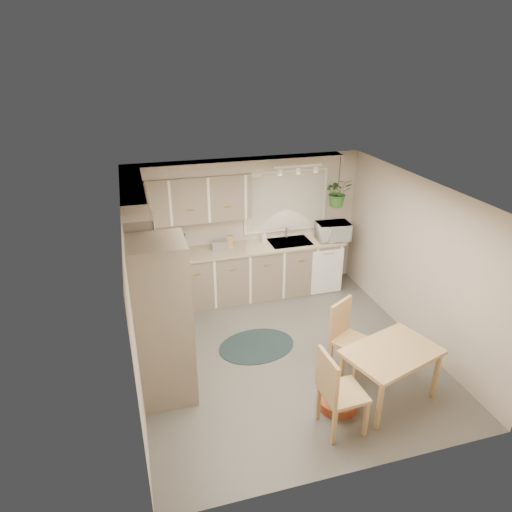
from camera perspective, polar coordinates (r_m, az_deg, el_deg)
The scene contains 35 objects.
floor at distance 6.72m, azimuth 3.59°, elevation -12.09°, with size 4.20×4.20×0.00m, color #5E5B53.
ceiling at distance 5.63m, azimuth 4.23°, elevation 7.94°, with size 4.20×4.20×0.00m, color white.
wall_back at distance 7.92m, azimuth -1.19°, elevation 3.77°, with size 4.00×0.04×2.40m, color #BEAE9D.
wall_front at distance 4.48m, azimuth 13.16°, elevation -14.86°, with size 4.00×0.04×2.40m, color #BEAE9D.
wall_left at distance 5.79m, azimuth -15.22°, elevation -5.37°, with size 0.04×4.20×2.40m, color #BEAE9D.
wall_right at distance 6.96m, azimuth 19.60°, elevation -0.72°, with size 0.04×4.20×2.40m, color #BEAE9D.
base_cab_left at distance 6.92m, azimuth -12.31°, elevation -6.99°, with size 0.60×1.85×0.90m, color gray.
base_cab_back at distance 7.90m, azimuth -1.99°, elevation -2.20°, with size 3.60×0.60×0.90m, color gray.
counter_left at distance 6.69m, azimuth -12.58°, elevation -3.54°, with size 0.64×1.89×0.04m, color #C3B18E.
counter_back at distance 7.70m, azimuth -2.03°, elevation 0.89°, with size 3.64×0.64×0.04m, color #C3B18E.
oven_stack at distance 5.54m, azimuth -11.54°, elevation -8.20°, with size 0.65×0.65×2.10m, color gray.
wall_oven_face at distance 5.56m, azimuth -8.24°, elevation -7.79°, with size 0.02×0.56×0.58m, color white.
upper_cab_left at distance 6.44m, azimuth -14.58°, elevation 3.97°, with size 0.35×2.00×0.75m, color gray.
upper_cab_back at distance 7.37m, azimuth -8.48°, elevation 7.07°, with size 2.00×0.35×0.75m, color gray.
soffit_left at distance 6.30m, azimuth -15.27°, elevation 7.99°, with size 0.30×2.00×0.20m, color #BEAE9D.
soffit_back at distance 7.41m, azimuth -2.49°, elevation 11.21°, with size 3.60×0.30×0.20m, color #BEAE9D.
cooktop at distance 6.17m, azimuth -12.09°, elevation -5.74°, with size 0.52×0.58×0.02m, color white.
range_hood at distance 5.96m, azimuth -12.66°, elevation -1.98°, with size 0.40×0.60×0.14m, color white.
window_blinds at distance 7.95m, azimuth 3.75°, elevation 6.88°, with size 1.40×0.02×1.00m, color beige.
window_frame at distance 7.96m, azimuth 3.73°, elevation 6.90°, with size 1.50×0.02×1.10m, color white.
sink at distance 7.96m, azimuth 4.26°, elevation 1.50°, with size 0.70×0.48×0.10m, color #9B9EA2.
dishwasher_front at distance 8.11m, azimuth 8.89°, elevation -1.98°, with size 0.58×0.01×0.83m, color white.
track_light_bar at distance 7.29m, azimuth 5.29°, elevation 11.15°, with size 0.80×0.04×0.04m, color white.
wall_clock at distance 7.64m, azimuth -0.09°, elevation 10.70°, with size 0.30×0.30×0.03m, color gold.
dining_table at distance 6.01m, azimuth 16.26°, elevation -13.99°, with size 1.12×0.75×0.70m, color tan.
chair_left at distance 5.39m, azimuth 10.89°, elevation -16.23°, with size 0.48×0.48×1.04m, color tan.
chair_back at distance 6.24m, azimuth 11.94°, elevation -10.18°, with size 0.47×0.47×1.00m, color tan.
braided_rug at distance 6.85m, azimuth 0.07°, elevation -11.16°, with size 1.14×0.86×0.01m, color black.
pet_bed at distance 5.94m, azimuth 10.19°, elevation -17.47°, with size 0.50×0.50×0.12m, color #9F461F.
microwave at distance 8.06m, azimuth 9.61°, elevation 3.29°, with size 0.56×0.31×0.38m, color white.
soap_bottle at distance 7.93m, azimuth 0.99°, elevation 2.13°, with size 0.09×0.19×0.09m, color white.
hanging_plant at distance 7.89m, azimuth 10.20°, elevation 7.47°, with size 0.44×0.49×0.38m, color #346528.
coffee_maker at distance 7.48m, azimuth -9.55°, elevation 1.33°, with size 0.18×0.22×0.32m, color black.
toaster at distance 7.62m, azimuth -4.53°, elevation 1.36°, with size 0.25×0.14×0.15m, color #9B9EA2.
knife_block at distance 7.67m, azimuth -3.27°, elevation 1.80°, with size 0.10×0.10×0.21m, color tan.
Camera 1 is at (-1.87, -5.07, 3.99)m, focal length 32.00 mm.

